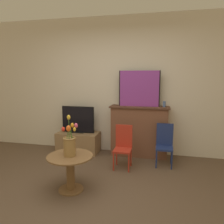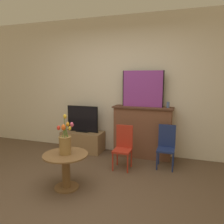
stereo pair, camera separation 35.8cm
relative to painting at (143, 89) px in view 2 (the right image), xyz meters
name	(u,v)px [view 2 (the right image)]	position (x,y,z in m)	size (l,w,h in m)	color
ground_plane	(72,208)	(-0.45, -1.95, -1.32)	(14.00, 14.00, 0.00)	brown
wall_back	(122,86)	(-0.45, 0.18, 0.03)	(8.00, 0.06, 2.70)	beige
fireplace_mantel	(143,131)	(0.02, -0.01, -0.81)	(1.13, 0.36, 0.98)	brown
painting	(143,89)	(0.00, 0.00, 0.00)	(0.77, 0.03, 0.67)	black
mantel_candle	(168,105)	(0.47, -0.01, -0.28)	(0.05, 0.05, 0.11)	#4C6699
tv_stand	(83,141)	(-1.22, -0.08, -1.11)	(0.84, 0.43, 0.41)	olive
tv_monitor	(83,119)	(-1.22, -0.08, -0.64)	(0.67, 0.12, 0.54)	black
chair_red	(123,145)	(-0.19, -0.63, -0.92)	(0.29, 0.29, 0.73)	#B22D1E
chair_blue	(166,144)	(0.50, -0.37, -0.92)	(0.29, 0.29, 0.73)	navy
side_table	(66,166)	(-0.75, -1.55, -0.99)	(0.62, 0.62, 0.50)	brown
vase_tulips	(65,142)	(-0.75, -1.55, -0.65)	(0.18, 0.20, 0.54)	olive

